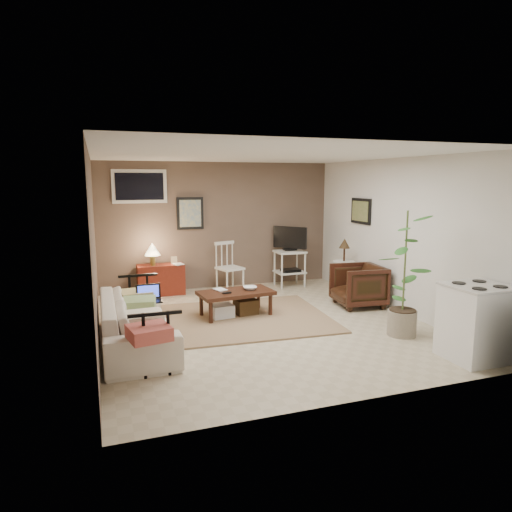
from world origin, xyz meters
name	(u,v)px	position (x,y,z in m)	size (l,w,h in m)	color
floor	(263,324)	(0.00, 0.00, 0.00)	(5.00, 5.00, 0.00)	#C1B293
art_back	(190,213)	(-0.55, 2.48, 1.45)	(0.50, 0.03, 0.60)	black
art_right	(361,211)	(2.23, 1.05, 1.52)	(0.03, 0.60, 0.45)	black
window	(140,186)	(-1.45, 2.48, 1.95)	(0.96, 0.03, 0.60)	silver
rug	(240,318)	(-0.25, 0.32, 0.01)	(2.62, 2.09, 0.03)	#9B7E5A
coffee_table	(235,302)	(-0.27, 0.48, 0.23)	(1.17, 0.69, 0.42)	#3B1810
sofa	(136,314)	(-1.80, -0.30, 0.41)	(2.11, 0.62, 0.82)	beige
sofa_pillows	(142,311)	(-1.75, -0.54, 0.51)	(0.40, 2.00, 0.14)	#F8ECCD
sofa_end_rails	(146,317)	(-1.68, -0.30, 0.35)	(0.57, 2.10, 0.71)	black
laptop	(149,296)	(-1.60, 0.06, 0.53)	(0.32, 0.24, 0.22)	black
red_console	(160,277)	(-1.17, 2.24, 0.33)	(0.83, 0.37, 0.96)	maroon
spindle_chair	(229,268)	(0.09, 2.09, 0.43)	(0.52, 0.52, 0.92)	silver
tv_stand	(290,255)	(1.32, 2.09, 0.62)	(0.55, 0.57, 1.18)	silver
side_table	(344,260)	(1.95, 1.10, 0.64)	(0.39, 0.39, 1.04)	silver
armchair	(358,283)	(1.81, 0.39, 0.38)	(0.74, 0.69, 0.76)	black
potted_plant	(405,269)	(1.60, -1.06, 0.90)	(0.42, 0.42, 1.70)	gray
stove	(476,322)	(1.88, -2.03, 0.44)	(0.68, 0.63, 0.89)	white
bowl	(250,283)	(-0.03, 0.49, 0.50)	(0.21, 0.05, 0.21)	#3B1810
book_table	(216,284)	(-0.55, 0.60, 0.50)	(0.15, 0.02, 0.21)	#3B1810
book_console	(174,259)	(-0.93, 2.11, 0.66)	(0.16, 0.02, 0.22)	#3B1810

